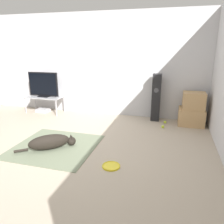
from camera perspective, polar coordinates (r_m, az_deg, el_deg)
ground_plane at (r=4.11m, az=-11.08°, el=-8.59°), size 12.00×12.00×0.00m
wall_back at (r=5.68m, az=-2.17°, el=12.13°), size 8.00×0.06×2.55m
area_rug at (r=4.12m, az=-14.56°, el=-8.69°), size 1.43×1.39×0.01m
dog at (r=3.99m, az=-15.67°, el=-7.54°), size 0.85×0.70×0.27m
frisbee at (r=3.38m, az=-0.23°, el=-13.92°), size 0.27×0.27×0.03m
cardboard_box_lower at (r=5.31m, az=19.97°, el=-1.18°), size 0.57×0.46×0.38m
cardboard_box_upper at (r=5.20m, az=20.60°, el=2.75°), size 0.48×0.39×0.38m
floor_speaker at (r=5.30m, az=11.45°, el=3.67°), size 0.20×0.20×1.13m
tv_stand at (r=6.16m, az=-17.23°, el=3.41°), size 0.98×0.48×0.44m
tv at (r=6.09m, az=-17.52°, el=6.79°), size 0.84×0.20×0.65m
tennis_ball_by_boxes at (r=4.96m, az=13.13°, el=-3.76°), size 0.07×0.07×0.07m
tennis_ball_near_speaker at (r=5.27m, az=13.68°, el=-2.57°), size 0.07×0.07×0.07m
game_console at (r=6.31m, az=-17.53°, el=0.45°), size 0.33×0.27×0.09m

